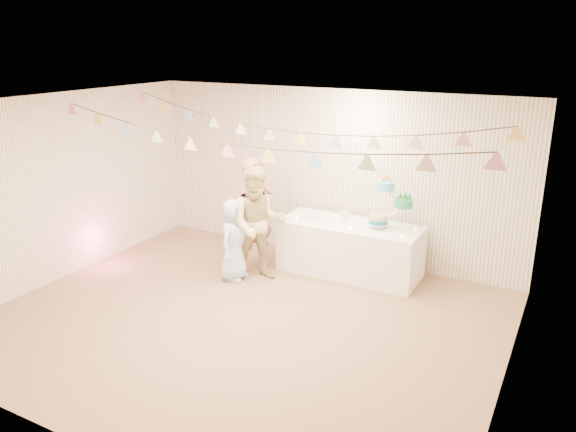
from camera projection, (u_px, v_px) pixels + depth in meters
The scene contains 25 objects.
floor at pixel (243, 320), 6.87m from camera, with size 6.00×6.00×0.00m, color #846447.
ceiling at pixel (237, 106), 6.07m from camera, with size 6.00×6.00×0.00m, color silver.
back_wall at pixel (329, 175), 8.57m from camera, with size 6.00×6.00×0.00m, color white.
front_wall at pixel (65, 307), 4.38m from camera, with size 6.00×6.00×0.00m, color white.
left_wall at pixel (59, 188), 7.83m from camera, with size 5.00×5.00×0.00m, color white.
right_wall at pixel (516, 268), 5.11m from camera, with size 5.00×5.00×0.00m, color white.
table at pixel (350, 248), 8.15m from camera, with size 2.03×0.81×0.76m, color white.
cake_stand at pixel (390, 205), 7.72m from camera, with size 0.62×0.37×0.69m, color silver, non-canonical shape.
cake_bottom at pixel (377, 223), 7.82m from camera, with size 0.31×0.31×0.15m, color #206B98, non-canonical shape.
cake_middle at pixel (405, 205), 7.72m from camera, with size 0.27×0.27×0.22m, color #209549, non-canonical shape.
cake_top_tier at pixel (386, 186), 7.64m from camera, with size 0.25×0.25×0.19m, color #4EC4F5, non-canonical shape.
platter at pixel (311, 219), 8.26m from camera, with size 0.34×0.34×0.02m, color white.
posy at pixel (344, 217), 8.11m from camera, with size 0.14×0.14×0.16m, color white, non-canonical shape.
person_adult_a at pixel (255, 214), 8.19m from camera, with size 0.61×0.40×1.68m, color #BF6A64.
person_adult_b at pixel (258, 224), 7.81m from camera, with size 0.80×0.62×1.65m, color #CCBC7D.
person_child at pixel (234, 240), 7.89m from camera, with size 0.58×0.38×1.18m, color #AFD8F8.
bunting_back at pixel (285, 117), 7.07m from camera, with size 5.60×1.10×0.40m, color pink, non-canonical shape.
bunting_front at pixel (227, 134), 5.99m from camera, with size 5.60×0.90×0.36m, color #72A5E5, non-canonical shape.
tealight_0 at pixel (296, 217), 8.27m from camera, with size 0.04×0.04×0.03m, color #FFD88C.
tealight_1 at pixel (333, 216), 8.34m from camera, with size 0.04×0.04×0.03m, color #FFD88C.
tealight_2 at pixel (351, 228), 7.80m from camera, with size 0.04×0.04×0.03m, color #FFD88C.
tealight_3 at pixel (379, 222), 8.06m from camera, with size 0.04×0.04×0.03m, color #FFD88C.
tealight_4 at pixel (402, 236), 7.51m from camera, with size 0.04×0.04×0.03m, color #FFD88C.
tealight_5 at pixel (415, 229), 7.75m from camera, with size 0.04×0.04×0.03m, color #FFD88C.
tealight_6 at pixel (350, 227), 7.84m from camera, with size 0.04×0.04×0.03m, color #FFD88C.
Camera 1 is at (3.41, -5.15, 3.31)m, focal length 35.00 mm.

